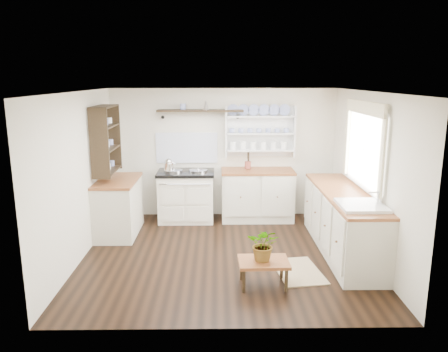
{
  "coord_description": "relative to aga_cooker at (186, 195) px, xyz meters",
  "views": [
    {
      "loc": [
        -0.09,
        -5.86,
        2.49
      ],
      "look_at": [
        -0.01,
        0.25,
        1.1
      ],
      "focal_mm": 35.0,
      "sensor_mm": 36.0,
      "label": 1
    }
  ],
  "objects": [
    {
      "name": "floor_rug",
      "position": [
        1.61,
        -2.16,
        -0.44
      ],
      "size": [
        0.66,
        0.92,
        0.02
      ],
      "primitive_type": "cube",
      "rotation": [
        0.0,
        0.0,
        0.14
      ],
      "color": "brown",
      "rests_on": "floor"
    },
    {
      "name": "left_cabinets",
      "position": [
        -1.04,
        -0.67,
        0.01
      ],
      "size": [
        0.62,
        1.13,
        0.9
      ],
      "color": "beige",
      "rests_on": "floor"
    },
    {
      "name": "center_table",
      "position": [
        1.11,
        -2.53,
        -0.17
      ],
      "size": [
        0.61,
        0.45,
        0.33
      ],
      "rotation": [
        0.0,
        0.0,
        0.02
      ],
      "color": "brown",
      "rests_on": "floor"
    },
    {
      "name": "aga_cooker",
      "position": [
        0.0,
        0.0,
        0.0
      ],
      "size": [
        0.99,
        0.69,
        0.91
      ],
      "color": "white",
      "rests_on": "floor"
    },
    {
      "name": "wall_right",
      "position": [
        2.66,
        -1.57,
        0.7
      ],
      "size": [
        0.02,
        3.8,
        2.3
      ],
      "primitive_type": "cube",
      "color": "silver",
      "rests_on": "ground"
    },
    {
      "name": "ceiling",
      "position": [
        0.66,
        -1.57,
        1.85
      ],
      "size": [
        4.0,
        3.8,
        0.01
      ],
      "primitive_type": "cube",
      "color": "white",
      "rests_on": "wall_back"
    },
    {
      "name": "right_cabinets",
      "position": [
        2.36,
        -1.47,
        0.01
      ],
      "size": [
        0.62,
        2.43,
        0.9
      ],
      "color": "beige",
      "rests_on": "floor"
    },
    {
      "name": "wall_left",
      "position": [
        -1.34,
        -1.57,
        0.7
      ],
      "size": [
        0.02,
        3.8,
        2.3
      ],
      "primitive_type": "cube",
      "color": "silver",
      "rests_on": "ground"
    },
    {
      "name": "plate_rack",
      "position": [
        1.31,
        0.29,
        1.11
      ],
      "size": [
        1.2,
        0.22,
        0.9
      ],
      "color": "white",
      "rests_on": "wall_back"
    },
    {
      "name": "utensil_crock",
      "position": [
        1.09,
        0.11,
        0.52
      ],
      "size": [
        0.11,
        0.11,
        0.13
      ],
      "primitive_type": "cylinder",
      "color": "brown",
      "rests_on": "back_cabinets"
    },
    {
      "name": "kettle",
      "position": [
        -0.28,
        -0.12,
        0.58
      ],
      "size": [
        0.16,
        0.16,
        0.2
      ],
      "primitive_type": null,
      "color": "silver",
      "rests_on": "aga_cooker"
    },
    {
      "name": "potted_plant",
      "position": [
        1.11,
        -2.53,
        0.09
      ],
      "size": [
        0.46,
        0.42,
        0.42
      ],
      "primitive_type": "imported",
      "rotation": [
        0.0,
        0.0,
        -0.3
      ],
      "color": "#3F7233",
      "rests_on": "center_table"
    },
    {
      "name": "window",
      "position": [
        2.6,
        -1.42,
        1.11
      ],
      "size": [
        0.08,
        1.55,
        1.22
      ],
      "color": "white",
      "rests_on": "wall_right"
    },
    {
      "name": "belfast_sink",
      "position": [
        2.36,
        -2.22,
        0.35
      ],
      "size": [
        0.55,
        0.6,
        0.45
      ],
      "color": "white",
      "rests_on": "right_cabinets"
    },
    {
      "name": "left_shelving",
      "position": [
        -1.18,
        -0.67,
        1.1
      ],
      "size": [
        0.28,
        0.8,
        1.05
      ],
      "primitive_type": "cube",
      "color": "black",
      "rests_on": "wall_left"
    },
    {
      "name": "back_cabinets",
      "position": [
        1.26,
        0.03,
        0.01
      ],
      "size": [
        1.27,
        0.63,
        0.9
      ],
      "color": "beige",
      "rests_on": "floor"
    },
    {
      "name": "floor",
      "position": [
        0.66,
        -1.57,
        -0.45
      ],
      "size": [
        4.0,
        3.8,
        0.01
      ],
      "primitive_type": "cube",
      "color": "black",
      "rests_on": "ground"
    },
    {
      "name": "high_shelf",
      "position": [
        0.26,
        0.21,
        1.46
      ],
      "size": [
        1.5,
        0.29,
        0.16
      ],
      "color": "black",
      "rests_on": "wall_back"
    },
    {
      "name": "wall_back",
      "position": [
        0.66,
        0.33,
        0.7
      ],
      "size": [
        4.0,
        0.02,
        2.3
      ],
      "primitive_type": "cube",
      "color": "silver",
      "rests_on": "ground"
    }
  ]
}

